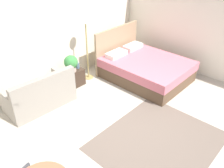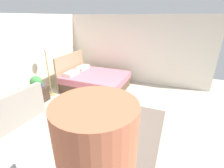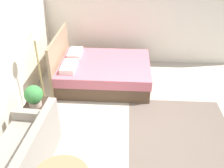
# 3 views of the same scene
# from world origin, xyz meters

# --- Properties ---
(ground_plane) EXTENTS (9.26, 8.77, 0.02)m
(ground_plane) POSITION_xyz_m (0.00, 0.00, -0.01)
(ground_plane) COLOR #B2A899
(wall_back) EXTENTS (9.26, 0.12, 2.64)m
(wall_back) POSITION_xyz_m (0.00, 2.88, 1.32)
(wall_back) COLOR silver
(wall_back) RESTS_ON ground
(wall_right) EXTENTS (0.12, 5.77, 2.64)m
(wall_right) POSITION_xyz_m (3.13, 0.00, 1.32)
(wall_right) COLOR silver
(wall_right) RESTS_ON ground
(area_rug) EXTENTS (2.34, 1.99, 0.01)m
(area_rug) POSITION_xyz_m (-0.10, -0.51, 0.00)
(area_rug) COLOR #66564C
(area_rug) RESTS_ON ground
(bed) EXTENTS (1.75, 2.25, 1.26)m
(bed) POSITION_xyz_m (1.77, 1.19, 0.32)
(bed) COLOR brown
(bed) RESTS_ON ground
(couch) EXTENTS (1.58, 0.92, 0.89)m
(couch) POSITION_xyz_m (-0.95, 2.19, 0.30)
(couch) COLOR gray
(couch) RESTS_ON ground
(nightstand) EXTENTS (0.42, 0.39, 0.45)m
(nightstand) POSITION_xyz_m (0.22, 2.34, 0.23)
(nightstand) COLOR #38281E
(nightstand) RESTS_ON ground
(potted_plant) EXTENTS (0.35, 0.35, 0.44)m
(potted_plant) POSITION_xyz_m (0.12, 2.31, 0.69)
(potted_plant) COLOR tan
(potted_plant) RESTS_ON nightstand
(vase) EXTENTS (0.11, 0.11, 0.14)m
(vase) POSITION_xyz_m (0.34, 2.34, 0.52)
(vase) COLOR slate
(vase) RESTS_ON nightstand
(floor_lamp) EXTENTS (0.26, 0.26, 1.76)m
(floor_lamp) POSITION_xyz_m (0.72, 2.35, 1.37)
(floor_lamp) COLOR #99844C
(floor_lamp) RESTS_ON ground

